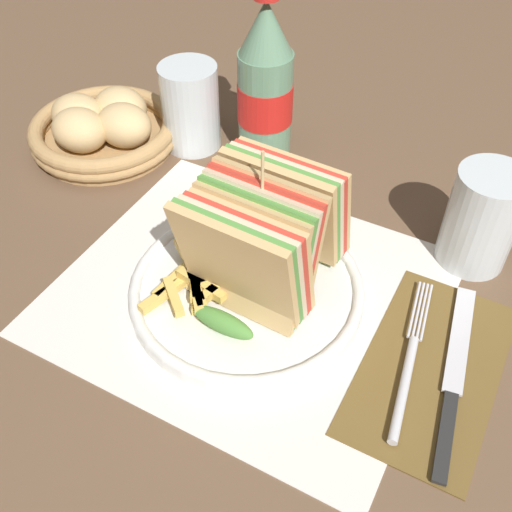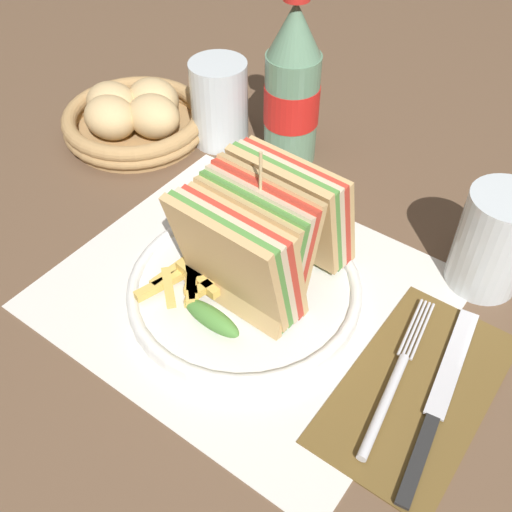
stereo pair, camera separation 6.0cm
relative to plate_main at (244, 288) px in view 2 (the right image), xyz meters
name	(u,v)px [view 2 (the right image)]	position (x,y,z in m)	size (l,w,h in m)	color
ground_plane	(248,285)	(-0.01, 0.01, -0.01)	(4.00, 4.00, 0.00)	brown
placemat	(247,292)	(0.00, 0.00, -0.01)	(0.38, 0.32, 0.00)	silver
plate_main	(244,288)	(0.00, 0.00, 0.00)	(0.24, 0.24, 0.02)	white
club_sandwich	(260,238)	(0.01, 0.01, 0.07)	(0.12, 0.18, 0.16)	tan
fries_pile	(190,276)	(-0.04, -0.03, 0.02)	(0.09, 0.10, 0.02)	#E0B756
napkin	(418,388)	(0.19, 0.00, -0.01)	(0.12, 0.22, 0.00)	brown
fork	(391,388)	(0.18, -0.02, 0.00)	(0.04, 0.19, 0.01)	silver
knife	(439,400)	(0.21, 0.00, 0.00)	(0.05, 0.22, 0.00)	black
coke_bottle_near	(292,89)	(-0.10, 0.23, 0.09)	(0.07, 0.07, 0.23)	slate
glass_near	(492,247)	(0.19, 0.16, 0.04)	(0.07, 0.07, 0.11)	silver
glass_far	(220,108)	(-0.19, 0.20, 0.04)	(0.07, 0.07, 0.11)	silver
bread_basket	(134,117)	(-0.30, 0.15, 0.02)	(0.19, 0.19, 0.07)	#AD8451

